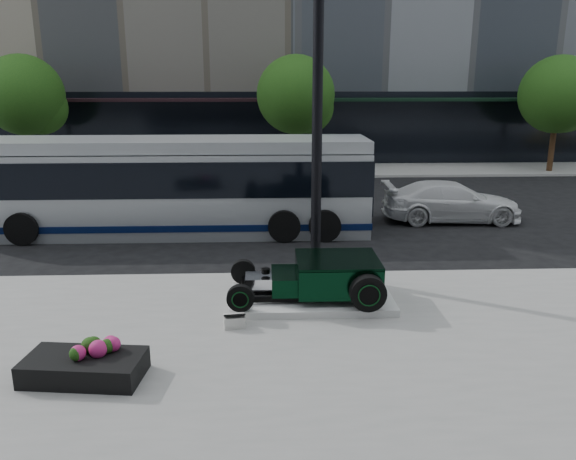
{
  "coord_description": "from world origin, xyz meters",
  "views": [
    {
      "loc": [
        -0.52,
        -14.92,
        4.69
      ],
      "look_at": [
        0.0,
        -2.04,
        1.2
      ],
      "focal_mm": 35.0,
      "sensor_mm": 36.0,
      "label": 1
    }
  ],
  "objects_px": {
    "lamppost": "(317,123)",
    "transit_bus": "(174,185)",
    "white_sedan": "(451,202)",
    "hot_rod": "(327,276)",
    "flower_planter": "(84,365)"
  },
  "relations": [
    {
      "from": "hot_rod",
      "to": "lamppost",
      "type": "relative_size",
      "value": 0.41
    },
    {
      "from": "transit_bus",
      "to": "white_sedan",
      "type": "xyz_separation_m",
      "value": [
        9.13,
        1.02,
        -0.82
      ]
    },
    {
      "from": "flower_planter",
      "to": "transit_bus",
      "type": "distance_m",
      "value": 9.28
    },
    {
      "from": "lamppost",
      "to": "hot_rod",
      "type": "bearing_deg",
      "value": -86.82
    },
    {
      "from": "lamppost",
      "to": "transit_bus",
      "type": "relative_size",
      "value": 0.65
    },
    {
      "from": "lamppost",
      "to": "white_sedan",
      "type": "height_order",
      "value": "lamppost"
    },
    {
      "from": "flower_planter",
      "to": "transit_bus",
      "type": "height_order",
      "value": "transit_bus"
    },
    {
      "from": "hot_rod",
      "to": "transit_bus",
      "type": "xyz_separation_m",
      "value": [
        -4.11,
        6.23,
        0.79
      ]
    },
    {
      "from": "hot_rod",
      "to": "transit_bus",
      "type": "height_order",
      "value": "transit_bus"
    },
    {
      "from": "lamppost",
      "to": "transit_bus",
      "type": "xyz_separation_m",
      "value": [
        -4.02,
        4.55,
        -2.25
      ]
    },
    {
      "from": "flower_planter",
      "to": "hot_rod",
      "type": "bearing_deg",
      "value": 35.71
    },
    {
      "from": "flower_planter",
      "to": "transit_bus",
      "type": "bearing_deg",
      "value": 89.8
    },
    {
      "from": "transit_bus",
      "to": "white_sedan",
      "type": "distance_m",
      "value": 9.22
    },
    {
      "from": "white_sedan",
      "to": "hot_rod",
      "type": "bearing_deg",
      "value": 147.5
    },
    {
      "from": "transit_bus",
      "to": "white_sedan",
      "type": "relative_size",
      "value": 2.64
    }
  ]
}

